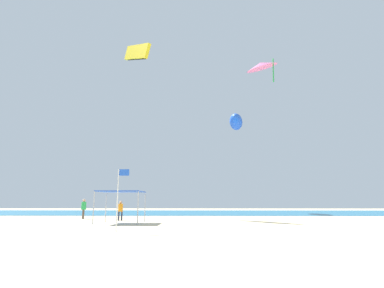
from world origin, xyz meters
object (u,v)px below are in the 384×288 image
canopy_tent (122,193)px  kite_inflatable_blue (236,122)px  person_leftmost (84,207)px  banner_flag (119,193)px  kite_parafoil_yellow (137,52)px  kite_delta_pink (261,65)px  person_near_tent (120,209)px

canopy_tent → kite_inflatable_blue: (11.68, 22.14, 11.55)m
person_leftmost → kite_inflatable_blue: bearing=-60.1°
banner_flag → kite_parafoil_yellow: 25.62m
canopy_tent → banner_flag: banner_flag is taller
kite_delta_pink → kite_inflatable_blue: bearing=-44.0°
person_near_tent → person_leftmost: (-4.11, 2.53, 0.10)m
person_near_tent → kite_parafoil_yellow: (-1.08, 8.67, 19.04)m
canopy_tent → person_leftmost: bearing=131.7°
kite_parafoil_yellow → kite_inflatable_blue: kite_parafoil_yellow is taller
person_near_tent → banner_flag: 9.60m
canopy_tent → person_near_tent: (-0.80, 2.98, -1.26)m
kite_parafoil_yellow → kite_delta_pink: (13.24, -9.70, -6.63)m
person_near_tent → kite_parafoil_yellow: 20.95m
person_near_tent → kite_delta_pink: bearing=-49.7°
canopy_tent → kite_parafoil_yellow: bearing=99.2°
kite_parafoil_yellow → kite_inflatable_blue: size_ratio=0.71×
person_near_tent → kite_delta_pink: (12.16, -1.02, 12.40)m
banner_flag → kite_inflatable_blue: bearing=70.3°
person_near_tent → kite_inflatable_blue: bearing=12.1°
canopy_tent → kite_delta_pink: bearing=9.8°
person_near_tent → kite_parafoil_yellow: kite_parafoil_yellow is taller
canopy_tent → kite_parafoil_yellow: 21.34m
banner_flag → canopy_tent: bearing=103.4°
person_near_tent → kite_parafoil_yellow: size_ratio=0.33×
kite_delta_pink → kite_inflatable_blue: kite_inflatable_blue is taller
canopy_tent → kite_parafoil_yellow: size_ratio=0.65×
kite_inflatable_blue → canopy_tent: bearing=161.3°
kite_parafoil_yellow → banner_flag: bearing=-29.1°
banner_flag → kite_inflatable_blue: (10.19, 28.42, 11.75)m
canopy_tent → banner_flag: size_ratio=0.97×
person_leftmost → banner_flag: 13.45m
person_near_tent → kite_delta_pink: 17.40m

